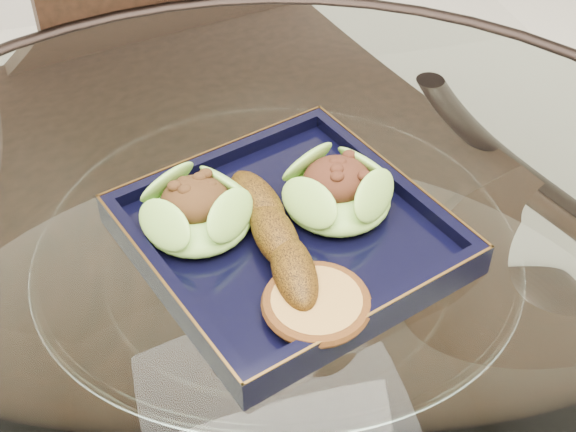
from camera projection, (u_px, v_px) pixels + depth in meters
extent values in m
cylinder|color=white|center=(278.00, 289.00, 0.74)|extent=(1.10, 1.10, 0.01)
torus|color=black|center=(278.00, 289.00, 0.74)|extent=(1.13, 1.13, 0.02)
cylinder|color=black|center=(401.00, 287.00, 1.26)|extent=(0.04, 0.04, 0.75)
cylinder|color=black|center=(36.00, 372.00, 1.14)|extent=(0.04, 0.04, 0.75)
cube|color=#331B11|center=(238.00, 224.00, 1.24)|extent=(0.49, 0.49, 0.04)
cube|color=#331B11|center=(176.00, 16.00, 1.18)|extent=(0.39, 0.10, 0.45)
cylinder|color=#331B11|center=(384.00, 359.00, 1.35)|extent=(0.03, 0.03, 0.44)
cylinder|color=#331B11|center=(113.00, 293.00, 1.45)|extent=(0.03, 0.03, 0.44)
cylinder|color=#331B11|center=(286.00, 230.00, 1.58)|extent=(0.03, 0.03, 0.44)
cube|color=black|center=(288.00, 239.00, 0.77)|extent=(0.34, 0.34, 0.02)
ellipsoid|color=#5E942B|center=(197.00, 213.00, 0.75)|extent=(0.12, 0.12, 0.04)
ellipsoid|color=#69A02E|center=(337.00, 193.00, 0.78)|extent=(0.12, 0.12, 0.04)
ellipsoid|color=#583509|center=(275.00, 235.00, 0.74)|extent=(0.05, 0.18, 0.03)
cylinder|color=#A57337|center=(316.00, 305.00, 0.68)|extent=(0.11, 0.11, 0.02)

